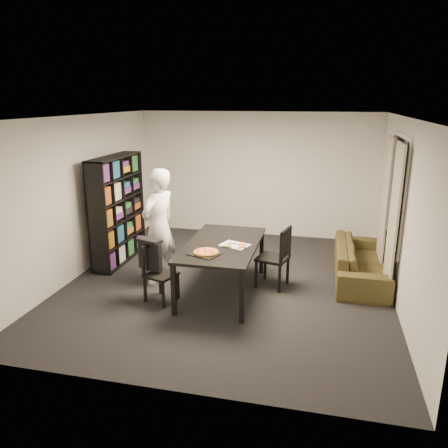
% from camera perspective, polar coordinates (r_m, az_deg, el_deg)
% --- Properties ---
extents(room, '(5.01, 5.51, 2.61)m').
position_cam_1_polar(room, '(6.65, 0.57, 2.58)').
color(room, black).
rests_on(room, ground).
extents(window_pane, '(0.02, 1.40, 1.60)m').
position_cam_1_polar(window_pane, '(7.13, 21.64, 4.01)').
color(window_pane, black).
rests_on(window_pane, room).
extents(window_frame, '(0.03, 1.52, 1.72)m').
position_cam_1_polar(window_frame, '(7.13, 21.60, 4.01)').
color(window_frame, white).
rests_on(window_frame, room).
extents(curtain_left, '(0.03, 0.70, 2.25)m').
position_cam_1_polar(curtain_left, '(6.69, 21.22, 0.23)').
color(curtain_left, '#B8B19D').
rests_on(curtain_left, room).
extents(curtain_right, '(0.03, 0.70, 2.25)m').
position_cam_1_polar(curtain_right, '(7.69, 20.22, 2.29)').
color(curtain_right, '#B8B19D').
rests_on(curtain_right, room).
extents(bookshelf, '(0.35, 1.50, 1.90)m').
position_cam_1_polar(bookshelf, '(8.00, -13.72, 1.86)').
color(bookshelf, black).
rests_on(bookshelf, room).
extents(dining_table, '(1.04, 1.87, 0.78)m').
position_cam_1_polar(dining_table, '(6.52, -0.20, -3.10)').
color(dining_table, black).
rests_on(dining_table, room).
extents(chair_left, '(0.50, 0.50, 0.85)m').
position_cam_1_polar(chair_left, '(6.43, -8.80, -5.76)').
color(chair_left, black).
rests_on(chair_left, room).
extents(chair_right, '(0.54, 0.54, 0.97)m').
position_cam_1_polar(chair_right, '(6.79, 7.12, -3.85)').
color(chair_right, black).
rests_on(chair_right, room).
extents(draped_jacket, '(0.41, 0.28, 0.47)m').
position_cam_1_polar(draped_jacket, '(6.42, -9.66, -3.75)').
color(draped_jacket, black).
rests_on(draped_jacket, chair_left).
extents(person, '(0.65, 0.78, 1.84)m').
position_cam_1_polar(person, '(6.91, -8.49, -0.36)').
color(person, white).
rests_on(person, room).
extents(baking_tray, '(0.49, 0.44, 0.01)m').
position_cam_1_polar(baking_tray, '(6.05, -2.59, -3.91)').
color(baking_tray, black).
rests_on(baking_tray, dining_table).
extents(pepperoni_pizza, '(0.35, 0.35, 0.03)m').
position_cam_1_polar(pepperoni_pizza, '(6.06, -2.35, -3.68)').
color(pepperoni_pizza, olive).
rests_on(pepperoni_pizza, dining_table).
extents(kitchen_towel, '(0.48, 0.42, 0.01)m').
position_cam_1_polar(kitchen_towel, '(6.40, 1.41, -2.78)').
color(kitchen_towel, white).
rests_on(kitchen_towel, dining_table).
extents(pizza_slices, '(0.39, 0.33, 0.01)m').
position_cam_1_polar(pizza_slices, '(6.38, 1.51, -2.74)').
color(pizza_slices, '#C0833C').
rests_on(pizza_slices, dining_table).
extents(sofa, '(0.79, 2.02, 0.59)m').
position_cam_1_polar(sofa, '(7.48, 17.41, -4.68)').
color(sofa, '#382F16').
rests_on(sofa, room).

